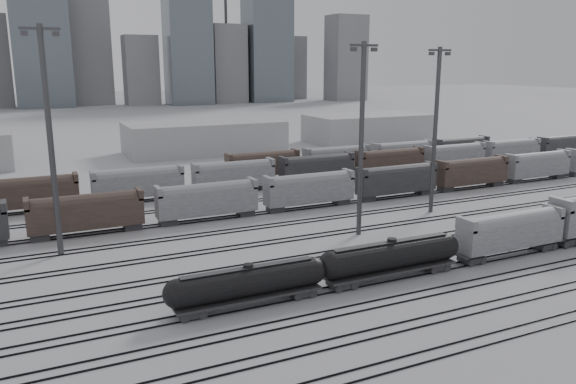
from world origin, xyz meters
name	(u,v)px	position (x,y,z in m)	size (l,w,h in m)	color
ground	(382,285)	(0.00, 0.00, 0.00)	(900.00, 900.00, 0.00)	#B6B7BB
tracks	(306,238)	(0.00, 17.50, 0.08)	(220.00, 71.50, 0.16)	black
tank_car_a	(248,283)	(-14.62, 1.00, 2.35)	(16.45, 2.74, 4.07)	#272629
tank_car_b	(391,257)	(1.82, 1.00, 2.52)	(17.62, 2.94, 4.36)	#272629
hopper_car_a	(511,230)	(19.13, 1.00, 3.26)	(14.76, 2.93, 5.28)	#272629
light_mast_b	(50,137)	(-29.89, 24.64, 14.37)	(4.33, 0.69, 27.09)	#3C3C3F
light_mast_c	(361,135)	(7.44, 16.27, 13.53)	(4.08, 0.65, 25.51)	#3C3C3F
light_mast_d	(435,127)	(24.05, 21.52, 13.35)	(4.03, 0.64, 25.17)	#3C3C3F
bg_string_near	(309,191)	(8.00, 32.00, 2.80)	(151.00, 3.00, 5.60)	gray
bg_string_mid	(317,169)	(18.00, 48.00, 2.80)	(151.00, 3.00, 5.60)	#272629
bg_string_far	(370,157)	(35.50, 56.00, 2.80)	(66.00, 3.00, 5.60)	#4A362E
warehouse_mid	(205,137)	(10.00, 95.00, 4.00)	(40.00, 18.00, 8.00)	#A6A6A9
warehouse_right	(367,128)	(60.00, 95.00, 4.00)	(35.00, 18.00, 8.00)	#A6A6A9
skyline	(103,41)	(10.84, 280.00, 34.73)	(316.00, 22.40, 95.00)	gray
crane_right	(227,7)	(91.26, 305.00, 57.39)	(42.00, 1.80, 100.00)	#3C3C3F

